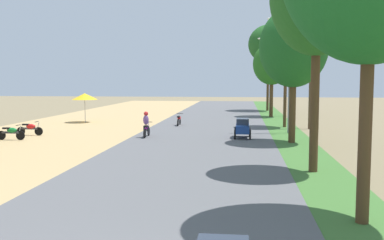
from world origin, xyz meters
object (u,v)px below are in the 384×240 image
(median_tree_sixth, at_px, (268,44))
(streetlamp_near, at_px, (290,66))
(car_hatchback_blue, at_px, (243,127))
(vendor_umbrella, at_px, (85,96))
(utility_pole_far, at_px, (292,66))
(utility_pole_near, at_px, (311,66))
(streetlamp_mid, at_px, (271,69))
(median_tree_fifth, at_px, (272,64))
(median_tree_third, at_px, (294,48))
(median_tree_fourth, at_px, (286,41))
(parked_motorbike_second, at_px, (11,132))
(parked_motorbike_third, at_px, (30,128))
(motorbike_foreground_rider, at_px, (146,125))
(motorbike_ahead_second, at_px, (179,119))

(median_tree_sixth, distance_m, streetlamp_near, 22.62)
(car_hatchback_blue, bearing_deg, vendor_umbrella, 146.35)
(utility_pole_far, bearing_deg, utility_pole_near, -89.07)
(utility_pole_far, bearing_deg, streetlamp_near, -96.63)
(streetlamp_mid, relative_size, utility_pole_near, 0.92)
(median_tree_fifth, distance_m, car_hatchback_blue, 17.61)
(median_tree_third, xyz_separation_m, median_tree_fourth, (0.39, 8.68, 1.13))
(parked_motorbike_second, bearing_deg, car_hatchback_blue, 9.84)
(streetlamp_mid, relative_size, car_hatchback_blue, 4.22)
(median_tree_fourth, bearing_deg, streetlamp_mid, 90.37)
(streetlamp_mid, bearing_deg, utility_pole_far, -69.96)
(parked_motorbike_second, height_order, utility_pole_near, utility_pole_near)
(parked_motorbike_third, relative_size, median_tree_fifth, 0.24)
(utility_pole_near, relative_size, motorbike_foreground_rider, 5.12)
(median_tree_sixth, relative_size, utility_pole_far, 1.03)
(median_tree_fifth, xyz_separation_m, utility_pole_far, (2.04, 1.02, -0.18))
(motorbike_foreground_rider, xyz_separation_m, motorbike_ahead_second, (1.05, 7.57, -0.28))
(vendor_umbrella, xyz_separation_m, utility_pole_far, (18.50, 8.73, 2.81))
(vendor_umbrella, bearing_deg, streetlamp_mid, 38.63)
(utility_pole_near, bearing_deg, median_tree_fifth, 102.04)
(vendor_umbrella, relative_size, median_tree_sixth, 0.25)
(parked_motorbike_second, height_order, parked_motorbike_third, same)
(parked_motorbike_second, bearing_deg, motorbike_foreground_rider, 14.86)
(parked_motorbike_third, distance_m, streetlamp_mid, 28.81)
(parked_motorbike_third, height_order, streetlamp_mid, streetlamp_mid)
(utility_pole_near, bearing_deg, motorbike_foreground_rider, -149.34)
(median_tree_third, distance_m, median_tree_sixth, 27.22)
(vendor_umbrella, relative_size, streetlamp_mid, 0.30)
(streetlamp_near, xyz_separation_m, utility_pole_near, (1.90, 3.26, 0.10))
(parked_motorbike_second, distance_m, median_tree_third, 17.82)
(parked_motorbike_second, relative_size, parked_motorbike_third, 1.00)
(median_tree_third, height_order, median_tree_fifth, median_tree_third)
(median_tree_sixth, xyz_separation_m, motorbike_ahead_second, (-8.08, -18.22, -7.34))
(streetlamp_near, bearing_deg, motorbike_foreground_rider, -160.00)
(median_tree_fourth, height_order, streetlamp_near, median_tree_fourth)
(parked_motorbike_second, xyz_separation_m, utility_pole_far, (19.07, 20.24, 4.57))
(car_hatchback_blue, bearing_deg, streetlamp_mid, 81.94)
(median_tree_sixth, relative_size, car_hatchback_blue, 5.06)
(median_tree_third, xyz_separation_m, median_tree_sixth, (0.10, 27.13, 2.29))
(median_tree_fourth, relative_size, streetlamp_near, 1.06)
(median_tree_fifth, relative_size, median_tree_sixth, 0.73)
(parked_motorbike_second, relative_size, streetlamp_near, 0.22)
(parked_motorbike_second, height_order, streetlamp_near, streetlamp_near)
(median_tree_fourth, height_order, motorbike_ahead_second, median_tree_fourth)
(median_tree_sixth, bearing_deg, motorbike_ahead_second, -113.93)
(streetlamp_near, height_order, utility_pole_near, utility_pole_near)
(motorbike_foreground_rider, bearing_deg, car_hatchback_blue, 3.06)
(parked_motorbike_second, relative_size, utility_pole_far, 0.18)
(utility_pole_near, height_order, motorbike_ahead_second, utility_pole_near)
(parked_motorbike_second, bearing_deg, utility_pole_far, 46.71)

